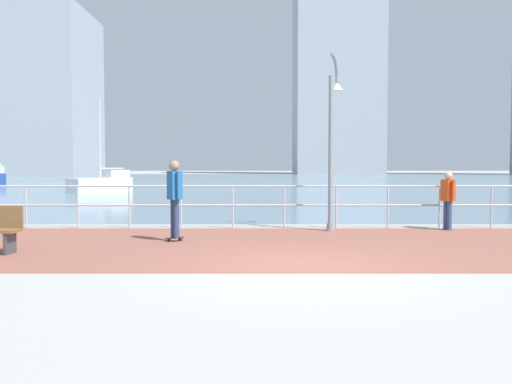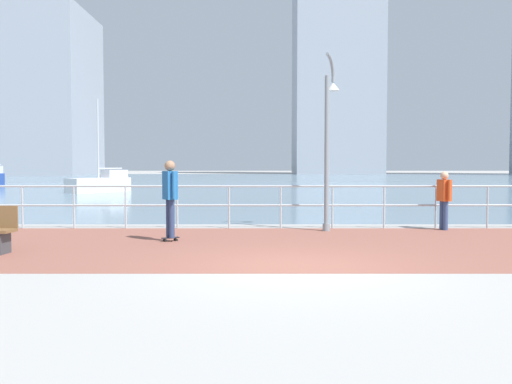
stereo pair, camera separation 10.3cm
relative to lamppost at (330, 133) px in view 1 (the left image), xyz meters
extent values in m
plane|color=#ADAAA5|center=(-1.23, 34.76, -2.54)|extent=(220.00, 220.00, 0.00)
cube|color=#935647|center=(-1.23, -2.69, -2.54)|extent=(28.00, 6.24, 0.01)
cube|color=#6B899E|center=(-1.23, 45.44, -2.54)|extent=(180.00, 88.00, 0.00)
cylinder|color=#B2BCC1|center=(-8.23, 0.44, -1.97)|extent=(0.05, 0.05, 1.14)
cylinder|color=#B2BCC1|center=(-6.83, 0.44, -1.97)|extent=(0.05, 0.05, 1.14)
cylinder|color=#B2BCC1|center=(-5.43, 0.44, -1.97)|extent=(0.05, 0.05, 1.14)
cylinder|color=#B2BCC1|center=(-4.03, 0.44, -1.97)|extent=(0.05, 0.05, 1.14)
cylinder|color=#B2BCC1|center=(-2.63, 0.44, -1.97)|extent=(0.05, 0.05, 1.14)
cylinder|color=#B2BCC1|center=(-1.23, 0.44, -1.97)|extent=(0.05, 0.05, 1.14)
cylinder|color=#B2BCC1|center=(0.17, 0.44, -1.97)|extent=(0.05, 0.05, 1.14)
cylinder|color=#B2BCC1|center=(1.57, 0.44, -1.97)|extent=(0.05, 0.05, 1.14)
cylinder|color=#B2BCC1|center=(2.97, 0.44, -1.97)|extent=(0.05, 0.05, 1.14)
cylinder|color=#B2BCC1|center=(4.37, 0.44, -1.97)|extent=(0.05, 0.05, 1.14)
cylinder|color=#B2BCC1|center=(-1.23, 0.44, -1.40)|extent=(25.20, 0.06, 0.06)
cylinder|color=#B2BCC1|center=(-1.23, 0.44, -1.91)|extent=(25.20, 0.06, 0.06)
cylinder|color=gray|center=(-0.07, -0.16, -2.44)|extent=(0.19, 0.19, 0.20)
cylinder|color=gray|center=(-0.07, -0.16, -0.54)|extent=(0.12, 0.12, 4.01)
cylinder|color=gray|center=(-0.04, -0.09, 2.01)|extent=(0.15, 0.20, 0.11)
cylinder|color=gray|center=(0.02, 0.04, 1.96)|extent=(0.16, 0.21, 0.15)
cylinder|color=gray|center=(0.07, 0.16, 1.88)|extent=(0.15, 0.20, 0.18)
cylinder|color=gray|center=(0.11, 0.26, 1.76)|extent=(0.14, 0.18, 0.19)
cylinder|color=gray|center=(0.14, 0.31, 1.62)|extent=(0.13, 0.15, 0.19)
cylinder|color=gray|center=(0.15, 0.33, 1.46)|extent=(0.11, 0.11, 0.17)
cone|color=silver|center=(0.15, 0.33, 1.26)|extent=(0.36, 0.36, 0.22)
cylinder|color=black|center=(-3.92, -2.20, -2.51)|extent=(0.07, 0.06, 0.06)
cylinder|color=black|center=(-3.96, -2.14, -2.51)|extent=(0.07, 0.06, 0.06)
cylinder|color=black|center=(-3.70, -2.07, -2.51)|extent=(0.07, 0.06, 0.06)
cylinder|color=black|center=(-3.74, -2.00, -2.51)|extent=(0.07, 0.06, 0.06)
cube|color=black|center=(-3.83, -2.10, -2.46)|extent=(0.40, 0.30, 0.02)
cylinder|color=navy|center=(-3.79, -2.17, -2.03)|extent=(0.18, 0.18, 0.86)
cylinder|color=navy|center=(-3.87, -2.03, -2.03)|extent=(0.18, 0.18, 0.86)
cube|color=#236BB2|center=(-3.83, -2.10, -1.28)|extent=(0.38, 0.42, 0.64)
cylinder|color=#236BB2|center=(-3.71, -2.30, -1.26)|extent=(0.12, 0.12, 0.61)
cylinder|color=#236BB2|center=(-3.95, -1.91, -1.26)|extent=(0.12, 0.12, 0.61)
sphere|color=#A37A5B|center=(-3.83, -2.10, -0.84)|extent=(0.24, 0.24, 0.24)
cylinder|color=#384C7A|center=(3.05, 0.16, -2.16)|extent=(0.16, 0.16, 0.76)
cylinder|color=#384C7A|center=(3.09, 0.01, -2.16)|extent=(0.16, 0.16, 0.76)
cube|color=#D84C1E|center=(3.07, 0.09, -1.49)|extent=(0.32, 0.39, 0.57)
cylinder|color=#D84C1E|center=(3.01, 0.31, -1.48)|extent=(0.11, 0.11, 0.54)
cylinder|color=#D84C1E|center=(3.13, -0.14, -1.48)|extent=(0.11, 0.11, 0.54)
sphere|color=#DBAD89|center=(3.07, 0.09, -1.10)|extent=(0.21, 0.21, 0.21)
cube|color=#3F4247|center=(-6.76, -3.88, -2.32)|extent=(0.10, 0.38, 0.45)
cube|color=white|center=(-11.83, 20.32, -2.10)|extent=(3.50, 4.14, 0.90)
cube|color=silver|center=(-11.10, 21.33, -1.40)|extent=(1.62, 1.75, 0.50)
cylinder|color=silver|center=(-11.83, 20.32, 0.84)|extent=(0.10, 0.10, 4.98)
cylinder|color=silver|center=(-11.29, 21.06, -1.05)|extent=(1.17, 1.57, 0.08)
cube|color=#A3A8B2|center=(-37.11, 77.86, 10.86)|extent=(14.92, 17.87, 26.81)
cube|color=slate|center=(-37.11, 77.86, 25.27)|extent=(5.97, 7.15, 2.00)
cube|color=#A3A8B2|center=(13.40, 91.53, 20.81)|extent=(15.98, 14.68, 46.71)
camera|label=1|loc=(-2.01, -14.46, -0.82)|focal=38.76mm
camera|label=2|loc=(-1.90, -14.46, -0.82)|focal=38.76mm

